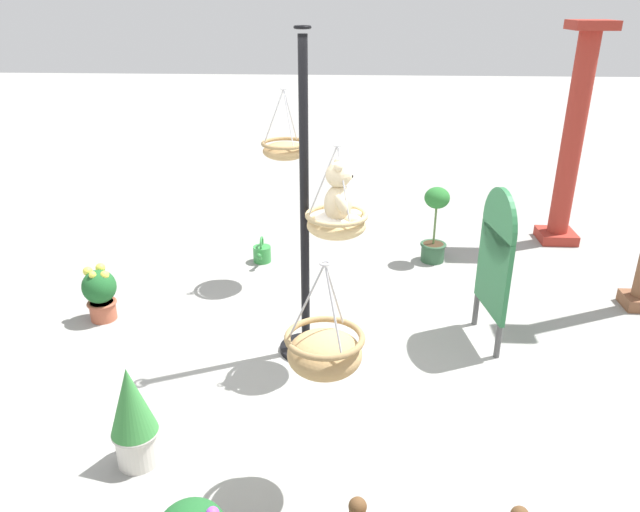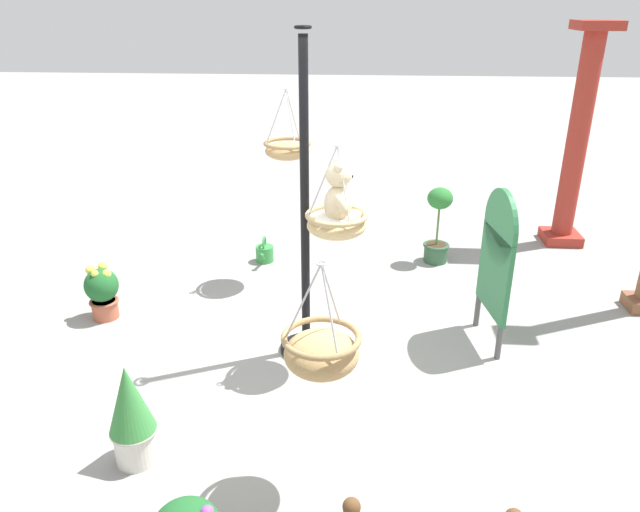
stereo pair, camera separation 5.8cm
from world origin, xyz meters
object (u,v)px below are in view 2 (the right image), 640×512
object	(u,v)px
potted_plant_bushy_green	(131,414)
potted_plant_small_succulent	(102,291)
hanging_basket_with_teddy	(336,223)
hanging_basket_right_low	(321,351)
hanging_basket_left_high	(287,149)
teddy_bear	(340,197)
display_pole_central	(305,262)
potted_plant_fern_front	(438,226)
watering_can	(265,253)
greenhouse_pillar_left	(577,143)
display_sign_board	(497,255)

from	to	relation	value
potted_plant_bushy_green	potted_plant_small_succulent	size ratio (longest dim) A/B	1.35
hanging_basket_with_teddy	potted_plant_bushy_green	distance (m)	1.93
hanging_basket_right_low	potted_plant_small_succulent	distance (m)	2.95
hanging_basket_left_high	hanging_basket_right_low	bearing A→B (deg)	10.55
hanging_basket_with_teddy	teddy_bear	size ratio (longest dim) A/B	1.45
display_pole_central	potted_plant_bushy_green	world-z (taller)	display_pole_central
teddy_bear	hanging_basket_right_low	size ratio (longest dim) A/B	0.71
potted_plant_fern_front	watering_can	bearing A→B (deg)	-85.77
potted_plant_bushy_green	hanging_basket_right_low	bearing A→B (deg)	84.98
display_pole_central	watering_can	distance (m)	2.04
greenhouse_pillar_left	potted_plant_small_succulent	size ratio (longest dim) A/B	4.81
display_pole_central	potted_plant_small_succulent	distance (m)	2.04
display_sign_board	potted_plant_bushy_green	bearing A→B (deg)	-56.96
watering_can	potted_plant_small_succulent	bearing A→B (deg)	-42.77
hanging_basket_with_teddy	hanging_basket_left_high	xyz separation A→B (m)	(-1.55, -0.55, 0.18)
hanging_basket_with_teddy	display_sign_board	bearing A→B (deg)	107.42
teddy_bear	potted_plant_bushy_green	world-z (taller)	teddy_bear
hanging_basket_with_teddy	display_sign_board	xyz separation A→B (m)	(-0.41, 1.30, -0.39)
display_sign_board	teddy_bear	bearing A→B (deg)	-72.29
teddy_bear	hanging_basket_right_low	distance (m)	1.42
greenhouse_pillar_left	watering_can	distance (m)	3.79
potted_plant_fern_front	hanging_basket_right_low	bearing A→B (deg)	-17.06
teddy_bear	watering_can	bearing A→B (deg)	-154.89
hanging_basket_right_low	watering_can	world-z (taller)	hanging_basket_right_low
display_pole_central	teddy_bear	bearing A→B (deg)	61.22
display_pole_central	greenhouse_pillar_left	size ratio (longest dim) A/B	1.02
hanging_basket_right_low	hanging_basket_with_teddy	bearing A→B (deg)	179.21
potted_plant_fern_front	hanging_basket_with_teddy	bearing A→B (deg)	-26.24
display_sign_board	potted_plant_small_succulent	bearing A→B (deg)	-92.74
teddy_bear	potted_plant_fern_front	world-z (taller)	teddy_bear
hanging_basket_left_high	hanging_basket_right_low	xyz separation A→B (m)	(2.88, 0.54, -0.45)
potted_plant_bushy_green	potted_plant_small_succulent	distance (m)	2.04
hanging_basket_with_teddy	watering_can	distance (m)	2.42
hanging_basket_with_teddy	potted_plant_bushy_green	bearing A→B (deg)	-44.72
greenhouse_pillar_left	hanging_basket_right_low	bearing A→B (deg)	-32.55
display_pole_central	hanging_basket_left_high	size ratio (longest dim) A/B	3.79
hanging_basket_with_teddy	potted_plant_bushy_green	xyz separation A→B (m)	(1.23, -1.22, -0.85)
hanging_basket_with_teddy	potted_plant_small_succulent	world-z (taller)	hanging_basket_with_teddy
hanging_basket_with_teddy	watering_can	bearing A→B (deg)	-155.45
potted_plant_fern_front	teddy_bear	bearing A→B (deg)	-25.73
hanging_basket_with_teddy	hanging_basket_right_low	xyz separation A→B (m)	(1.33, -0.02, -0.27)
greenhouse_pillar_left	potted_plant_bushy_green	size ratio (longest dim) A/B	3.57
hanging_basket_with_teddy	greenhouse_pillar_left	world-z (taller)	greenhouse_pillar_left
display_pole_central	greenhouse_pillar_left	world-z (taller)	display_pole_central
hanging_basket_left_high	hanging_basket_right_low	distance (m)	2.96
display_pole_central	hanging_basket_with_teddy	distance (m)	0.49
greenhouse_pillar_left	watering_can	xyz separation A→B (m)	(0.86, -3.52, -1.12)
greenhouse_pillar_left	display_sign_board	bearing A→B (deg)	-28.93
teddy_bear	display_sign_board	bearing A→B (deg)	107.71
hanging_basket_left_high	potted_plant_bushy_green	world-z (taller)	hanging_basket_left_high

